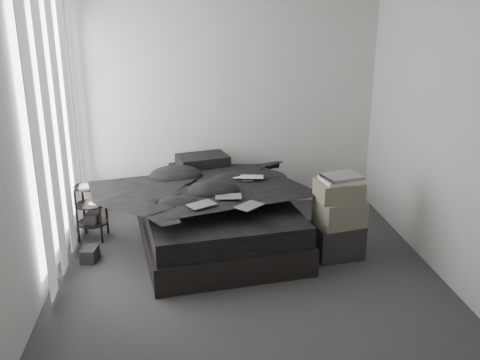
{
  "coord_description": "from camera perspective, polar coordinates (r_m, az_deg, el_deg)",
  "views": [
    {
      "loc": [
        -0.59,
        -4.27,
        2.47
      ],
      "look_at": [
        0.0,
        0.8,
        0.75
      ],
      "focal_mm": 40.0,
      "sensor_mm": 36.0,
      "label": 1
    }
  ],
  "objects": [
    {
      "name": "comic_a",
      "position": [
        4.99,
        -4.13,
        -1.84
      ],
      "size": [
        0.3,
        0.27,
        0.01
      ],
      "primitive_type": "cube",
      "rotation": [
        0.0,
        0.0,
        0.53
      ],
      "color": "black",
      "rests_on": "duvet"
    },
    {
      "name": "comic_c",
      "position": [
        4.94,
        0.99,
        -1.86
      ],
      "size": [
        0.3,
        0.3,
        0.01
      ],
      "primitive_type": "cube",
      "rotation": [
        0.0,
        0.0,
        0.76
      ],
      "color": "black",
      "rests_on": "duvet"
    },
    {
      "name": "wall_front",
      "position": [
        2.53,
        7.65,
        -9.12
      ],
      "size": [
        3.6,
        0.01,
        2.6
      ],
      "primitive_type": "cube",
      "color": "silver",
      "rests_on": "ground"
    },
    {
      "name": "pillow_upper",
      "position": [
        6.26,
        -4.01,
        2.09
      ],
      "size": [
        0.65,
        0.52,
        0.13
      ],
      "primitive_type": "cube",
      "rotation": [
        0.0,
        0.0,
        0.25
      ],
      "color": "black",
      "rests_on": "pillow_lower"
    },
    {
      "name": "laptop",
      "position": [
        5.66,
        0.87,
        0.81
      ],
      "size": [
        0.35,
        0.26,
        0.03
      ],
      "primitive_type": "imported",
      "rotation": [
        0.0,
        0.0,
        -0.17
      ],
      "color": "silver",
      "rests_on": "duvet"
    },
    {
      "name": "mattress",
      "position": [
        5.65,
        -2.65,
        -3.06
      ],
      "size": [
        1.74,
        2.15,
        0.22
      ],
      "primitive_type": "cube",
      "rotation": [
        0.0,
        0.0,
        0.14
      ],
      "color": "black",
      "rests_on": "bed"
    },
    {
      "name": "box_upper",
      "position": [
        5.31,
        10.5,
        -1.09
      ],
      "size": [
        0.45,
        0.38,
        0.18
      ],
      "primitive_type": "cube",
      "rotation": [
        0.0,
        0.0,
        0.1
      ],
      "color": "#6A6354",
      "rests_on": "box_mid"
    },
    {
      "name": "pillow_lower",
      "position": [
        6.31,
        -4.63,
        0.94
      ],
      "size": [
        0.66,
        0.49,
        0.14
      ],
      "primitive_type": "cube",
      "rotation": [
        0.0,
        0.0,
        0.14
      ],
      "color": "black",
      "rests_on": "mattress"
    },
    {
      "name": "wall_left",
      "position": [
        4.59,
        -21.71,
        2.5
      ],
      "size": [
        0.01,
        4.2,
        2.6
      ],
      "primitive_type": "cube",
      "color": "silver",
      "rests_on": "ground"
    },
    {
      "name": "wall_right",
      "position": [
        5.03,
        22.01,
        3.79
      ],
      "size": [
        0.01,
        4.2,
        2.6
      ],
      "primitive_type": "cube",
      "color": "silver",
      "rests_on": "ground"
    },
    {
      "name": "art_book_white",
      "position": [
        5.28,
        10.67,
        0.04
      ],
      "size": [
        0.4,
        0.34,
        0.04
      ],
      "primitive_type": "cube",
      "rotation": [
        0.0,
        0.0,
        0.16
      ],
      "color": "silver",
      "rests_on": "box_upper"
    },
    {
      "name": "comic_b",
      "position": [
        5.18,
        -1.25,
        -0.94
      ],
      "size": [
        0.26,
        0.18,
        0.01
      ],
      "primitive_type": "cube",
      "rotation": [
        0.0,
        0.0,
        -0.06
      ],
      "color": "black",
      "rests_on": "duvet"
    },
    {
      "name": "side_stand",
      "position": [
        5.98,
        -15.52,
        -3.37
      ],
      "size": [
        0.36,
        0.36,
        0.6
      ],
      "primitive_type": "cylinder",
      "rotation": [
        0.0,
        0.0,
        -0.13
      ],
      "color": "black",
      "rests_on": "floor"
    },
    {
      "name": "window_left",
      "position": [
        5.42,
        -19.26,
        5.66
      ],
      "size": [
        0.02,
        2.0,
        2.3
      ],
      "primitive_type": "cube",
      "color": "white",
      "rests_on": "wall_left"
    },
    {
      "name": "curtain_left",
      "position": [
        5.42,
        -18.67,
        4.97
      ],
      "size": [
        0.06,
        2.12,
        2.48
      ],
      "primitive_type": "cube",
      "color": "white",
      "rests_on": "wall_left"
    },
    {
      "name": "box_lower",
      "position": [
        5.51,
        10.27,
        -6.3
      ],
      "size": [
        0.52,
        0.44,
        0.35
      ],
      "primitive_type": "cube",
      "rotation": [
        0.0,
        0.0,
        0.16
      ],
      "color": "black",
      "rests_on": "floor"
    },
    {
      "name": "floor_books",
      "position": [
        5.57,
        -15.73,
        -7.6
      ],
      "size": [
        0.16,
        0.22,
        0.14
      ],
      "primitive_type": "cube",
      "rotation": [
        0.0,
        0.0,
        -0.09
      ],
      "color": "black",
      "rests_on": "floor"
    },
    {
      "name": "wall_back",
      "position": [
        6.5,
        -1.33,
        8.27
      ],
      "size": [
        3.6,
        0.01,
        2.6
      ],
      "primitive_type": "cube",
      "color": "silver",
      "rests_on": "ground"
    },
    {
      "name": "papers",
      "position": [
        5.87,
        -15.72,
        -0.63
      ],
      "size": [
        0.24,
        0.18,
        0.01
      ],
      "primitive_type": "cube",
      "rotation": [
        0.0,
        0.0,
        0.04
      ],
      "color": "white",
      "rests_on": "side_stand"
    },
    {
      "name": "floor",
      "position": [
        4.97,
        1.08,
        -11.2
      ],
      "size": [
        3.6,
        4.2,
        0.01
      ],
      "primitive_type": "cube",
      "color": "#333336",
      "rests_on": "ground"
    },
    {
      "name": "box_mid",
      "position": [
        5.39,
        10.6,
        -3.37
      ],
      "size": [
        0.51,
        0.44,
        0.27
      ],
      "primitive_type": "cube",
      "rotation": [
        0.0,
        0.0,
        0.23
      ],
      "color": "#6A6354",
      "rests_on": "box_lower"
    },
    {
      "name": "bed",
      "position": [
        5.75,
        -2.61,
        -5.33
      ],
      "size": [
        1.8,
        2.22,
        0.27
      ],
      "primitive_type": "cube",
      "rotation": [
        0.0,
        0.0,
        0.14
      ],
      "color": "black",
      "rests_on": "floor"
    },
    {
      "name": "duvet",
      "position": [
        5.53,
        -2.58,
        -1.08
      ],
      "size": [
        1.72,
        1.92,
        0.24
      ],
      "primitive_type": "imported",
      "rotation": [
        0.0,
        0.0,
        0.14
      ],
      "color": "black",
      "rests_on": "mattress"
    },
    {
      "name": "art_book_snake",
      "position": [
        5.26,
        10.84,
        0.37
      ],
      "size": [
        0.41,
        0.36,
        0.03
      ],
      "primitive_type": "cube",
      "rotation": [
        0.0,
        0.0,
        0.26
      ],
      "color": "silver",
      "rests_on": "art_book_white"
    }
  ]
}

